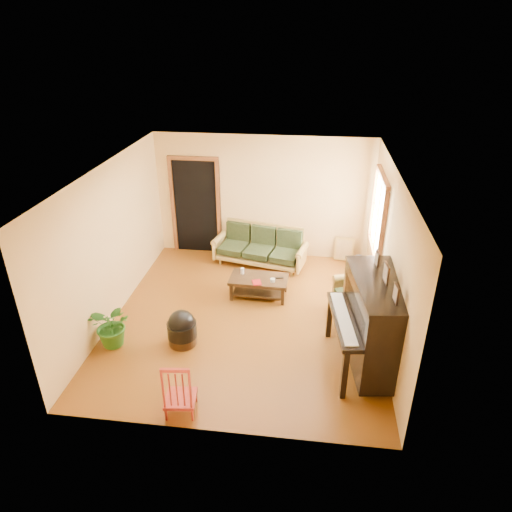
# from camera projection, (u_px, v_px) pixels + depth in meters

# --- Properties ---
(floor) EXTENTS (5.00, 5.00, 0.00)m
(floor) POSITION_uv_depth(u_px,v_px,m) (246.00, 317.00, 7.89)
(floor) COLOR #5C2F0C
(floor) RESTS_ON ground
(doorway) EXTENTS (1.08, 0.16, 2.05)m
(doorway) POSITION_uv_depth(u_px,v_px,m) (196.00, 207.00, 9.79)
(doorway) COLOR black
(doorway) RESTS_ON floor
(window) EXTENTS (0.12, 1.36, 1.46)m
(window) POSITION_uv_depth(u_px,v_px,m) (379.00, 215.00, 8.11)
(window) COLOR white
(window) RESTS_ON right_wall
(sofa) EXTENTS (2.02, 1.18, 0.81)m
(sofa) POSITION_uv_depth(u_px,v_px,m) (260.00, 247.00, 9.47)
(sofa) COLOR #AB863E
(sofa) RESTS_ON floor
(coffee_table) EXTENTS (1.08, 0.62, 0.38)m
(coffee_table) POSITION_uv_depth(u_px,v_px,m) (259.00, 287.00, 8.44)
(coffee_table) COLOR black
(coffee_table) RESTS_ON floor
(armchair) EXTENTS (1.14, 1.17, 0.94)m
(armchair) POSITION_uv_depth(u_px,v_px,m) (362.00, 295.00, 7.67)
(armchair) COLOR #AB863E
(armchair) RESTS_ON floor
(piano) EXTENTS (1.14, 1.70, 1.41)m
(piano) POSITION_uv_depth(u_px,v_px,m) (375.00, 325.00, 6.50)
(piano) COLOR black
(piano) RESTS_ON floor
(footstool) EXTENTS (0.52, 0.52, 0.44)m
(footstool) POSITION_uv_depth(u_px,v_px,m) (182.00, 332.00, 7.16)
(footstool) COLOR black
(footstool) RESTS_ON floor
(red_chair) EXTENTS (0.44, 0.47, 0.84)m
(red_chair) POSITION_uv_depth(u_px,v_px,m) (179.00, 386.00, 5.80)
(red_chair) COLOR maroon
(red_chair) RESTS_ON floor
(leaning_frame) EXTENTS (0.41, 0.14, 0.54)m
(leaning_frame) POSITION_uv_depth(u_px,v_px,m) (344.00, 249.00, 9.69)
(leaning_frame) COLOR #BC933E
(leaning_frame) RESTS_ON floor
(ceramic_crock) EXTENTS (0.19, 0.19, 0.22)m
(ceramic_crock) POSITION_uv_depth(u_px,v_px,m) (359.00, 261.00, 9.52)
(ceramic_crock) COLOR #304391
(ceramic_crock) RESTS_ON floor
(potted_plant) EXTENTS (0.83, 0.78, 0.74)m
(potted_plant) POSITION_uv_depth(u_px,v_px,m) (113.00, 326.00, 7.05)
(potted_plant) COLOR #255C1A
(potted_plant) RESTS_ON floor
(book) EXTENTS (0.20, 0.24, 0.02)m
(book) POSITION_uv_depth(u_px,v_px,m) (253.00, 283.00, 8.16)
(book) COLOR maroon
(book) RESTS_ON coffee_table
(candle) EXTENTS (0.08, 0.08, 0.11)m
(candle) POSITION_uv_depth(u_px,v_px,m) (242.00, 271.00, 8.46)
(candle) COLOR silver
(candle) RESTS_ON coffee_table
(glass_jar) EXTENTS (0.11, 0.11, 0.06)m
(glass_jar) POSITION_uv_depth(u_px,v_px,m) (273.00, 280.00, 8.21)
(glass_jar) COLOR silver
(glass_jar) RESTS_ON coffee_table
(remote) EXTENTS (0.15, 0.08, 0.01)m
(remote) POSITION_uv_depth(u_px,v_px,m) (279.00, 278.00, 8.33)
(remote) COLOR black
(remote) RESTS_ON coffee_table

